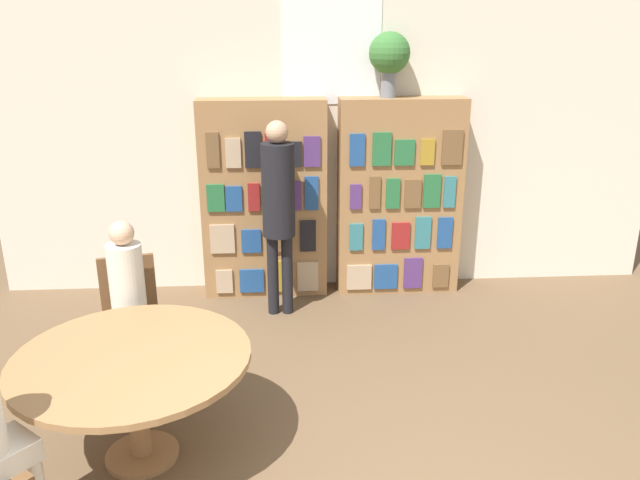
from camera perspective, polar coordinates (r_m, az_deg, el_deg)
The scene contains 8 objects.
wall_back at distance 6.01m, azimuth 1.00°, elevation 9.57°, with size 6.40×0.07×3.00m.
bookshelf_left at distance 5.92m, azimuth -5.12°, elevation 3.68°, with size 1.17×0.34×1.87m.
bookshelf_right at distance 6.03m, azimuth 7.26°, elevation 3.88°, with size 1.17×0.34×1.87m.
flower_vase at distance 5.80m, azimuth 6.36°, elevation 16.41°, with size 0.37×0.37×0.57m.
reading_table at distance 3.85m, azimuth -16.72°, elevation -11.30°, with size 1.37×1.37×0.70m.
chair_left_side at distance 4.80m, azimuth -16.94°, elevation -6.28°, with size 0.48×0.48×0.90m.
seated_reader_left at distance 4.56m, azimuth -17.11°, elevation -5.07°, with size 0.31×0.38×1.25m.
librarian_standing at distance 5.40m, azimuth -3.81°, elevation 3.66°, with size 0.29×0.56×1.75m.
Camera 1 is at (-0.49, -2.10, 2.50)m, focal length 35.00 mm.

